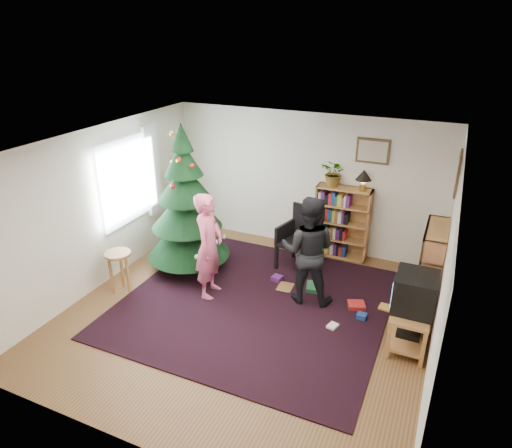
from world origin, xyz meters
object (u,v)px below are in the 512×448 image
at_px(bookshelf_back, 342,222).
at_px(bookshelf_right, 430,269).
at_px(picture_back, 373,151).
at_px(tv_stand, 410,323).
at_px(potted_plant, 334,173).
at_px(table_lamp, 364,176).
at_px(stool, 119,261).
at_px(armchair, 301,235).
at_px(person_standing, 209,246).
at_px(crt_tv, 415,292).
at_px(person_by_chair, 308,251).
at_px(christmas_tree, 186,212).
at_px(picture_right, 458,173).

relative_size(bookshelf_back, bookshelf_right, 1.00).
relative_size(picture_back, tv_stand, 0.64).
distance_m(bookshelf_right, potted_plant, 2.27).
xyz_separation_m(picture_back, bookshelf_right, (1.19, -1.26, -1.29)).
bearing_deg(table_lamp, stool, -140.77).
xyz_separation_m(bookshelf_back, armchair, (-0.54, -0.64, -0.08)).
bearing_deg(person_standing, picture_back, -48.14).
xyz_separation_m(bookshelf_right, crt_tv, (-0.12, -0.95, 0.13)).
bearing_deg(tv_stand, bookshelf_right, 82.82).
distance_m(person_by_chair, table_lamp, 1.82).
xyz_separation_m(christmas_tree, bookshelf_right, (3.82, 0.38, -0.38)).
bearing_deg(picture_right, potted_plant, 162.83).
relative_size(crt_tv, armchair, 0.52).
height_order(bookshelf_back, potted_plant, potted_plant).
xyz_separation_m(picture_back, potted_plant, (-0.58, -0.14, -0.41)).
bearing_deg(picture_back, potted_plant, -167.00).
xyz_separation_m(bookshelf_back, bookshelf_right, (1.57, -1.13, 0.00)).
relative_size(bookshelf_right, stool, 1.94).
bearing_deg(picture_back, christmas_tree, -148.07).
bearing_deg(picture_right, picture_back, 151.31).
distance_m(christmas_tree, potted_plant, 2.58).
bearing_deg(crt_tv, stool, -173.54).
xyz_separation_m(bookshelf_back, person_by_chair, (-0.11, -1.62, 0.17)).
bearing_deg(person_standing, christmas_tree, 44.50).
relative_size(stool, person_standing, 0.40).
relative_size(christmas_tree, table_lamp, 6.99).
bearing_deg(picture_back, picture_right, -28.69).
xyz_separation_m(tv_stand, person_standing, (-2.96, 0.00, 0.51)).
distance_m(bookshelf_back, stool, 3.83).
distance_m(armchair, potted_plant, 1.20).
relative_size(picture_right, person_standing, 0.36).
distance_m(bookshelf_back, crt_tv, 2.54).
height_order(bookshelf_back, stool, bookshelf_back).
distance_m(person_standing, table_lamp, 2.84).
relative_size(picture_back, person_standing, 0.33).
xyz_separation_m(bookshelf_right, table_lamp, (-1.27, 1.13, 0.88)).
distance_m(bookshelf_back, bookshelf_right, 1.94).
xyz_separation_m(tv_stand, armchair, (-1.99, 1.43, 0.26)).
xyz_separation_m(bookshelf_right, person_standing, (-3.08, -0.95, 0.17)).
bearing_deg(tv_stand, person_by_chair, 163.81).
bearing_deg(tv_stand, bookshelf_back, 125.00).
bearing_deg(crt_tv, potted_plant, 128.49).
height_order(bookshelf_back, person_standing, person_standing).
xyz_separation_m(crt_tv, table_lamp, (-1.15, 2.08, 0.75)).
relative_size(picture_right, stool, 0.90).
bearing_deg(armchair, stool, -126.29).
distance_m(christmas_tree, armchair, 1.96).
bearing_deg(potted_plant, armchair, -117.63).
bearing_deg(person_standing, table_lamp, -48.63).
xyz_separation_m(christmas_tree, person_standing, (0.73, -0.57, -0.21)).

